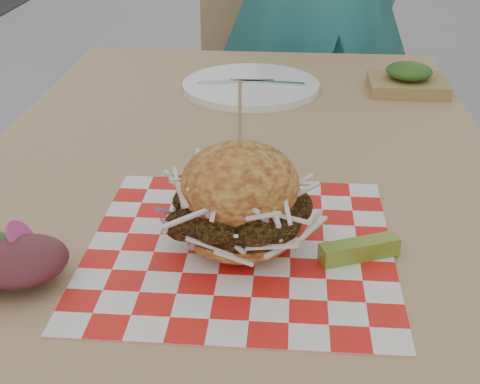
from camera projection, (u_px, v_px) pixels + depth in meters
The scene contains 8 objects.
patio_table at pixel (238, 201), 1.07m from camera, with size 0.80×1.20×0.75m.
patio_chair at pixel (268, 76), 2.05m from camera, with size 0.45×0.46×0.95m.
paper_liner at pixel (240, 247), 0.80m from camera, with size 0.36×0.36×0.00m, color red.
sandwich at pixel (240, 205), 0.77m from camera, with size 0.18×0.18×0.20m.
pickle_spear at pixel (359, 250), 0.77m from camera, with size 0.10×0.02×0.02m, color olive.
side_salad at pixel (5, 262), 0.74m from camera, with size 0.14×0.14×0.05m.
place_setting at pixel (251, 86), 1.32m from camera, with size 0.27×0.27×0.02m.
kraft_tray at pixel (408, 80), 1.30m from camera, with size 0.15×0.12×0.06m.
Camera 1 is at (-0.21, -0.79, 1.17)m, focal length 50.00 mm.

